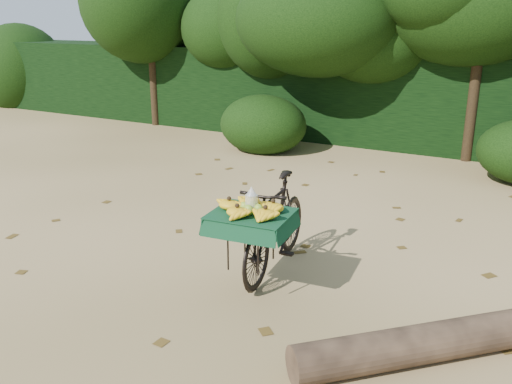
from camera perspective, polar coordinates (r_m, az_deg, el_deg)
The scene contains 6 objects.
ground at distance 5.45m, azimuth 6.87°, elevation -8.48°, with size 80.00×80.00×0.00m, color tan.
vendor_bicycle at distance 5.28m, azimuth 1.97°, elevation -3.40°, with size 0.75×1.73×0.96m.
hedge_backdrop at distance 11.09m, azimuth 19.88°, elevation 8.96°, with size 26.00×1.80×1.80m, color black.
tree_row at distance 10.35m, azimuth 16.07°, elevation 14.90°, with size 14.50×2.00×4.00m, color black, non-canonical shape.
bush_clumps at distance 9.15m, azimuth 20.42°, elevation 4.35°, with size 8.80×1.70×0.90m, color black, non-canonical shape.
leaf_litter at distance 6.00m, azimuth 9.28°, elevation -5.99°, with size 7.00×7.30×0.01m, color #543D16, non-canonical shape.
Camera 1 is at (1.81, -4.54, 2.40)m, focal length 38.00 mm.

